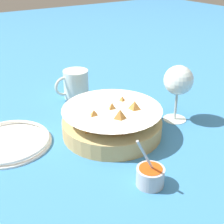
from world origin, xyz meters
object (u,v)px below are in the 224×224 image
object	(u,v)px
food_basket	(113,122)
beer_mug	(76,85)
wine_glass	(178,82)
sauce_cup	(150,175)
side_plate	(8,142)

from	to	relation	value
food_basket	beer_mug	xyz separation A→B (m)	(-0.03, -0.25, 0.01)
food_basket	wine_glass	size ratio (longest dim) A/B	1.61
beer_mug	food_basket	bearing A→B (deg)	82.52
food_basket	wine_glass	bearing A→B (deg)	170.10
sauce_cup	beer_mug	distance (m)	0.46
beer_mug	side_plate	world-z (taller)	beer_mug
beer_mug	side_plate	distance (m)	0.31
food_basket	sauce_cup	size ratio (longest dim) A/B	2.17
wine_glass	beer_mug	size ratio (longest dim) A/B	1.36
food_basket	beer_mug	size ratio (longest dim) A/B	2.19
food_basket	beer_mug	bearing A→B (deg)	-97.48
food_basket	sauce_cup	bearing A→B (deg)	76.50
food_basket	side_plate	size ratio (longest dim) A/B	1.22
food_basket	sauce_cup	world-z (taller)	sauce_cup
food_basket	side_plate	xyz separation A→B (m)	(0.23, -0.10, -0.03)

